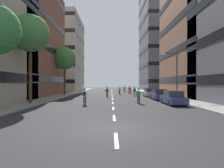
{
  "coord_description": "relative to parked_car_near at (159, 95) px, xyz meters",
  "views": [
    {
      "loc": [
        -0.21,
        -9.82,
        2.29
      ],
      "look_at": [
        0.0,
        29.27,
        2.21
      ],
      "focal_mm": 30.88,
      "sensor_mm": 36.0,
      "label": 1
    }
  ],
  "objects": [
    {
      "name": "building_left_mid",
      "position": [
        -23.32,
        6.94,
        9.71
      ],
      "size": [
        12.17,
        19.86,
        20.64
      ],
      "color": "brown",
      "rests_on": "ground_plane"
    },
    {
      "name": "parked_car_near",
      "position": [
        0.0,
        0.0,
        0.0
      ],
      "size": [
        1.82,
        4.4,
        1.52
      ],
      "color": "navy",
      "rests_on": "ground_plane"
    },
    {
      "name": "sidewalk_right",
      "position": [
        2.68,
        15.68,
        -0.63
      ],
      "size": [
        2.96,
        80.28,
        0.14
      ],
      "primitive_type": "cube",
      "color": "gray",
      "rests_on": "ground_plane"
    },
    {
      "name": "parked_car_far",
      "position": [
        0.0,
        6.63,
        0.0
      ],
      "size": [
        1.82,
        4.4,
        1.52
      ],
      "color": "#B2B7BF",
      "rests_on": "ground_plane"
    },
    {
      "name": "skater_4",
      "position": [
        -7.45,
        5.72,
        0.32
      ],
      "size": [
        0.56,
        0.92,
        1.78
      ],
      "color": "brown",
      "rests_on": "ground_plane"
    },
    {
      "name": "building_left_far",
      "position": [
        -23.32,
        38.76,
        11.75
      ],
      "size": [
        12.17,
        19.77,
        24.72
      ],
      "color": "#B2A893",
      "rests_on": "ground_plane"
    },
    {
      "name": "skater_6",
      "position": [
        -3.6,
        -4.93,
        0.29
      ],
      "size": [
        0.57,
        0.92,
        1.78
      ],
      "color": "brown",
      "rests_on": "ground_plane"
    },
    {
      "name": "skater_0",
      "position": [
        -5.0,
        13.07,
        0.32
      ],
      "size": [
        0.54,
        0.91,
        1.78
      ],
      "color": "brown",
      "rests_on": "ground_plane"
    },
    {
      "name": "skater_1",
      "position": [
        -2.59,
        7.13,
        0.32
      ],
      "size": [
        0.55,
        0.92,
        1.78
      ],
      "color": "brown",
      "rests_on": "ground_plane"
    },
    {
      "name": "building_right_far",
      "position": [
        10.19,
        38.76,
        17.32
      ],
      "size": [
        12.17,
        19.17,
        35.86
      ],
      "color": "slate",
      "rests_on": "ground_plane"
    },
    {
      "name": "lane_markings",
      "position": [
        -6.57,
        13.34,
        -0.7
      ],
      "size": [
        0.16,
        67.2,
        0.01
      ],
      "color": "silver",
      "rests_on": "ground_plane"
    },
    {
      "name": "skater_3",
      "position": [
        -3.26,
        22.7,
        0.32
      ],
      "size": [
        0.55,
        0.92,
        1.78
      ],
      "color": "brown",
      "rests_on": "ground_plane"
    },
    {
      "name": "skater_2",
      "position": [
        -9.62,
        -6.22,
        0.32
      ],
      "size": [
        0.55,
        0.92,
        1.78
      ],
      "color": "brown",
      "rests_on": "ground_plane"
    },
    {
      "name": "street_tree_far",
      "position": [
        -15.82,
        10.57,
        6.51
      ],
      "size": [
        4.36,
        4.36,
        9.28
      ],
      "color": "#4C3823",
      "rests_on": "sidewalk_left"
    },
    {
      "name": "sidewalk_left",
      "position": [
        -15.82,
        15.68,
        -0.63
      ],
      "size": [
        2.96,
        80.28,
        0.14
      ],
      "primitive_type": "cube",
      "color": "gray",
      "rests_on": "ground_plane"
    },
    {
      "name": "parked_car_mid",
      "position": [
        0.0,
        -6.06,
        0.0
      ],
      "size": [
        1.82,
        4.4,
        1.52
      ],
      "color": "navy",
      "rests_on": "ground_plane"
    },
    {
      "name": "street_tree_mid",
      "position": [
        -15.82,
        -5.39,
        7.2
      ],
      "size": [
        4.17,
        4.17,
        9.89
      ],
      "color": "#4C3823",
      "rests_on": "sidewalk_left"
    },
    {
      "name": "skater_7",
      "position": [
        -2.56,
        17.94,
        0.32
      ],
      "size": [
        0.55,
        0.91,
        1.78
      ],
      "color": "brown",
      "rests_on": "ground_plane"
    },
    {
      "name": "streetlamp_right",
      "position": [
        2.02,
        -0.33,
        3.44
      ],
      "size": [
        2.13,
        0.3,
        6.5
      ],
      "color": "#3F3F44",
      "rests_on": "sidewalk_right"
    },
    {
      "name": "ground_plane",
      "position": [
        -6.57,
        12.03,
        -0.7
      ],
      "size": [
        175.15,
        175.15,
        0.0
      ],
      "primitive_type": "plane",
      "color": "#28282B"
    },
    {
      "name": "building_right_mid",
      "position": [
        10.19,
        6.94,
        14.32
      ],
      "size": [
        12.17,
        18.82,
        29.86
      ],
      "color": "#9E6B51",
      "rests_on": "ground_plane"
    },
    {
      "name": "skater_5",
      "position": [
        -2.42,
        16.44,
        0.32
      ],
      "size": [
        0.55,
        0.91,
        1.78
      ],
      "color": "brown",
      "rests_on": "ground_plane"
    }
  ]
}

